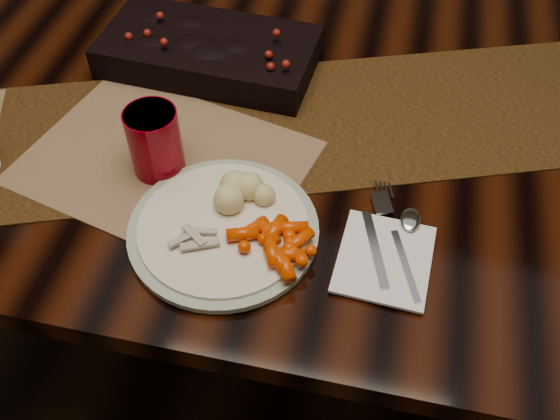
% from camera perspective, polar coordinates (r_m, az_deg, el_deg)
% --- Properties ---
extents(floor, '(5.00, 5.00, 0.00)m').
position_cam_1_polar(floor, '(1.67, 1.56, -10.21)').
color(floor, black).
rests_on(floor, ground).
extents(dining_table, '(1.80, 1.00, 0.75)m').
position_cam_1_polar(dining_table, '(1.36, 1.89, -2.23)').
color(dining_table, black).
rests_on(dining_table, floor).
extents(table_runner, '(1.55, 0.82, 0.00)m').
position_cam_1_polar(table_runner, '(1.04, 4.64, 8.18)').
color(table_runner, black).
rests_on(table_runner, dining_table).
extents(centerpiece, '(0.38, 0.22, 0.07)m').
position_cam_1_polar(centerpiece, '(1.14, -6.56, 14.57)').
color(centerpiece, black).
rests_on(centerpiece, table_runner).
extents(placemat_main, '(0.48, 0.40, 0.00)m').
position_cam_1_polar(placemat_main, '(0.99, -10.48, 4.29)').
color(placemat_main, '#936346').
rests_on(placemat_main, dining_table).
extents(dinner_plate, '(0.32, 0.32, 0.01)m').
position_cam_1_polar(dinner_plate, '(0.87, -5.21, -1.69)').
color(dinner_plate, silver).
rests_on(dinner_plate, placemat_main).
extents(baby_carrots, '(0.14, 0.12, 0.02)m').
position_cam_1_polar(baby_carrots, '(0.83, -1.07, -3.35)').
color(baby_carrots, '#DA3900').
rests_on(baby_carrots, dinner_plate).
extents(mashed_potatoes, '(0.10, 0.09, 0.05)m').
position_cam_1_polar(mashed_potatoes, '(0.88, -2.81, 2.03)').
color(mashed_potatoes, tan).
rests_on(mashed_potatoes, dinner_plate).
extents(turkey_shreds, '(0.07, 0.06, 0.01)m').
position_cam_1_polar(turkey_shreds, '(0.85, -7.64, -2.33)').
color(turkey_shreds, gray).
rests_on(turkey_shreds, dinner_plate).
extents(napkin, '(0.13, 0.15, 0.00)m').
position_cam_1_polar(napkin, '(0.86, 9.52, -4.43)').
color(napkin, white).
rests_on(napkin, placemat_main).
extents(fork, '(0.08, 0.17, 0.00)m').
position_cam_1_polar(fork, '(0.87, 8.85, -2.41)').
color(fork, silver).
rests_on(fork, napkin).
extents(spoon, '(0.08, 0.15, 0.00)m').
position_cam_1_polar(spoon, '(0.86, 11.53, -3.66)').
color(spoon, silver).
rests_on(spoon, napkin).
extents(red_cup, '(0.10, 0.10, 0.11)m').
position_cam_1_polar(red_cup, '(0.94, -11.38, 6.16)').
color(red_cup, maroon).
rests_on(red_cup, placemat_main).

